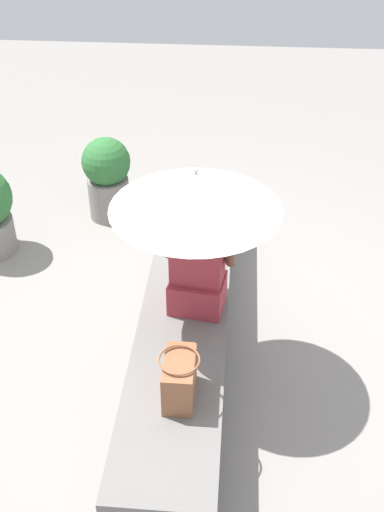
# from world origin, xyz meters

# --- Properties ---
(ground_plane) EXTENTS (14.00, 14.00, 0.00)m
(ground_plane) POSITION_xyz_m (0.00, 0.00, 0.00)
(ground_plane) COLOR gray
(stone_bench) EXTENTS (3.19, 0.56, 0.41)m
(stone_bench) POSITION_xyz_m (0.00, 0.00, 0.21)
(stone_bench) COLOR slate
(stone_bench) RESTS_ON ground
(person_seated) EXTENTS (0.32, 0.49, 0.90)m
(person_seated) POSITION_xyz_m (0.14, 0.08, 0.80)
(person_seated) COLOR #992D38
(person_seated) RESTS_ON stone_bench
(parasol) EXTENTS (0.99, 0.99, 1.05)m
(parasol) POSITION_xyz_m (0.23, 0.07, 1.32)
(parasol) COLOR #B7B7BC
(parasol) RESTS_ON stone_bench
(handbag_black) EXTENTS (0.31, 0.23, 0.28)m
(handbag_black) POSITION_xyz_m (0.90, 0.04, 0.55)
(handbag_black) COLOR brown
(handbag_black) RESTS_ON stone_bench
(planter_far) EXTENTS (0.43, 0.43, 0.77)m
(planter_far) POSITION_xyz_m (-1.59, -0.86, 0.41)
(planter_far) COLOR gray
(planter_far) RESTS_ON ground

